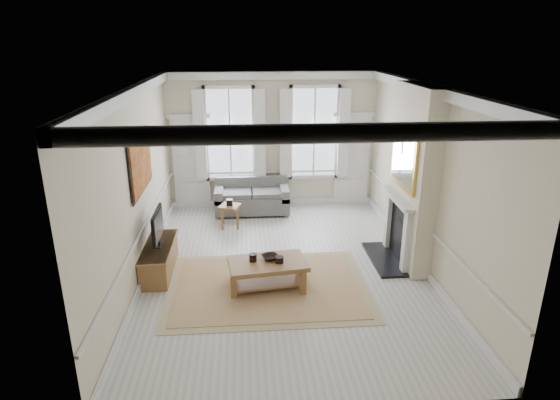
{
  "coord_description": "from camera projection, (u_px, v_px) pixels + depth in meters",
  "views": [
    {
      "loc": [
        -0.71,
        -7.95,
        4.19
      ],
      "look_at": [
        -0.06,
        0.39,
        1.25
      ],
      "focal_mm": 30.0,
      "sensor_mm": 36.0,
      "label": 1
    }
  ],
  "objects": [
    {
      "name": "ceiling",
      "position": [
        285.0,
        86.0,
        7.79
      ],
      "size": [
        7.2,
        7.2,
        0.0
      ],
      "primitive_type": "plane",
      "rotation": [
        3.14,
        0.0,
        0.0
      ],
      "color": "white",
      "rests_on": "back_wall"
    },
    {
      "name": "door_left",
      "position": [
        191.0,
        164.0,
        11.73
      ],
      "size": [
        0.9,
        0.08,
        2.3
      ],
      "primitive_type": "cube",
      "color": "silver",
      "rests_on": "floor"
    },
    {
      "name": "painting",
      "position": [
        141.0,
        163.0,
        8.33
      ],
      "size": [
        0.05,
        1.66,
        1.06
      ],
      "primitive_type": "cube",
      "color": "#C57521",
      "rests_on": "left_wall"
    },
    {
      "name": "tv",
      "position": [
        158.0,
        226.0,
        8.49
      ],
      "size": [
        0.08,
        0.9,
        0.68
      ],
      "color": "black",
      "rests_on": "tv_stand"
    },
    {
      "name": "sofa",
      "position": [
        252.0,
        198.0,
        11.68
      ],
      "size": [
        1.81,
        0.88,
        0.85
      ],
      "color": "#5D5D5B",
      "rests_on": "floor"
    },
    {
      "name": "left_wall",
      "position": [
        137.0,
        187.0,
        8.16
      ],
      "size": [
        0.0,
        7.2,
        7.2
      ],
      "primitive_type": "plane",
      "rotation": [
        1.57,
        0.0,
        1.57
      ],
      "color": "beige",
      "rests_on": "floor"
    },
    {
      "name": "fireplace",
      "position": [
        397.0,
        225.0,
        9.03
      ],
      "size": [
        0.21,
        1.45,
        1.33
      ],
      "color": "silver",
      "rests_on": "floor"
    },
    {
      "name": "window_right",
      "position": [
        314.0,
        133.0,
        11.71
      ],
      "size": [
        1.26,
        0.2,
        2.2
      ],
      "primitive_type": null,
      "color": "#B2BCC6",
      "rests_on": "back_wall"
    },
    {
      "name": "bowl",
      "position": [
        270.0,
        257.0,
        8.17
      ],
      "size": [
        0.38,
        0.38,
        0.07
      ],
      "primitive_type": "imported",
      "rotation": [
        0.0,
        0.0,
        0.4
      ],
      "color": "black",
      "rests_on": "coffee_table"
    },
    {
      "name": "chimney_breast",
      "position": [
        413.0,
        177.0,
        8.72
      ],
      "size": [
        0.35,
        1.7,
        3.38
      ],
      "primitive_type": "cube",
      "color": "beige",
      "rests_on": "floor"
    },
    {
      "name": "rug",
      "position": [
        268.0,
        286.0,
        8.25
      ],
      "size": [
        3.5,
        2.6,
        0.02
      ],
      "primitive_type": "cube",
      "color": "tan",
      "rests_on": "floor"
    },
    {
      "name": "right_wall",
      "position": [
        426.0,
        180.0,
        8.55
      ],
      "size": [
        0.0,
        7.2,
        7.2
      ],
      "primitive_type": "plane",
      "rotation": [
        1.57,
        0.0,
        -1.57
      ],
      "color": "beige",
      "rests_on": "floor"
    },
    {
      "name": "mirror",
      "position": [
        404.0,
        159.0,
        8.59
      ],
      "size": [
        0.06,
        1.26,
        1.06
      ],
      "primitive_type": "cube",
      "color": "gold",
      "rests_on": "chimney_breast"
    },
    {
      "name": "hearth",
      "position": [
        384.0,
        259.0,
        9.24
      ],
      "size": [
        0.55,
        1.5,
        0.05
      ],
      "primitive_type": "cube",
      "color": "black",
      "rests_on": "floor"
    },
    {
      "name": "window_left",
      "position": [
        230.0,
        134.0,
        11.55
      ],
      "size": [
        1.26,
        0.2,
        2.2
      ],
      "primitive_type": null,
      "color": "#B2BCC6",
      "rests_on": "back_wall"
    },
    {
      "name": "ceramic_pot_a",
      "position": [
        253.0,
        257.0,
        8.09
      ],
      "size": [
        0.13,
        0.13,
        0.13
      ],
      "primitive_type": "cylinder",
      "color": "black",
      "rests_on": "coffee_table"
    },
    {
      "name": "side_table",
      "position": [
        230.0,
        210.0,
        10.74
      ],
      "size": [
        0.55,
        0.55,
        0.53
      ],
      "rotation": [
        0.0,
        0.0,
        -0.34
      ],
      "color": "brown",
      "rests_on": "floor"
    },
    {
      "name": "tv_stand",
      "position": [
        159.0,
        259.0,
        8.71
      ],
      "size": [
        0.49,
        1.51,
        0.54
      ],
      "primitive_type": "cube",
      "color": "brown",
      "rests_on": "floor"
    },
    {
      "name": "back_wall",
      "position": [
        272.0,
        141.0,
        11.74
      ],
      "size": [
        5.2,
        0.0,
        5.2
      ],
      "primitive_type": "plane",
      "rotation": [
        1.57,
        0.0,
        0.0
      ],
      "color": "beige",
      "rests_on": "floor"
    },
    {
      "name": "floor",
      "position": [
        285.0,
        268.0,
        8.92
      ],
      "size": [
        7.2,
        7.2,
        0.0
      ],
      "primitive_type": "plane",
      "color": "#B7B5AD",
      "rests_on": "ground"
    },
    {
      "name": "coffee_table",
      "position": [
        268.0,
        266.0,
        8.11
      ],
      "size": [
        1.43,
        0.95,
        0.5
      ],
      "rotation": [
        0.0,
        0.0,
        0.14
      ],
      "color": "brown",
      "rests_on": "rug"
    },
    {
      "name": "ceramic_pot_b",
      "position": [
        279.0,
        260.0,
        8.04
      ],
      "size": [
        0.15,
        0.15,
        0.11
      ],
      "primitive_type": "cylinder",
      "color": "black",
      "rests_on": "coffee_table"
    },
    {
      "name": "door_right",
      "position": [
        352.0,
        161.0,
        12.04
      ],
      "size": [
        0.9,
        0.08,
        2.3
      ],
      "primitive_type": "cube",
      "color": "silver",
      "rests_on": "floor"
    }
  ]
}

